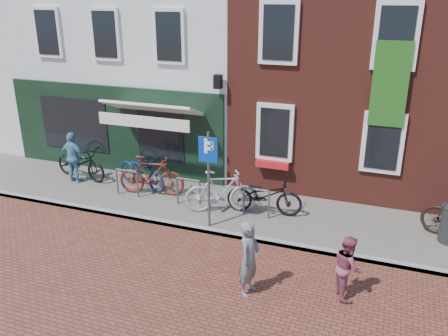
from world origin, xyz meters
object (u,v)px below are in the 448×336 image
(woman, at_px, (249,258))
(boy, at_px, (348,267))
(parking_sign, at_px, (208,165))
(bicycle_2, at_px, (142,171))
(bicycle_1, at_px, (151,176))
(cafe_person, at_px, (73,158))
(bicycle_0, at_px, (81,163))
(bicycle_3, at_px, (221,191))
(bicycle_4, at_px, (264,195))

(woman, bearing_deg, boy, -64.38)
(parking_sign, relative_size, bicycle_2, 1.23)
(bicycle_1, bearing_deg, boy, -126.57)
(cafe_person, relative_size, bicycle_1, 0.82)
(boy, relative_size, bicycle_0, 0.65)
(bicycle_3, bearing_deg, cafe_person, 62.59)
(cafe_person, relative_size, bicycle_3, 0.82)
(bicycle_0, xyz_separation_m, bicycle_3, (5.16, -0.74, 0.06))
(cafe_person, height_order, bicycle_4, cafe_person)
(woman, xyz_separation_m, bicycle_2, (-4.73, 3.94, -0.16))
(bicycle_2, bearing_deg, bicycle_1, -104.51)
(bicycle_2, bearing_deg, parking_sign, -99.35)
(woman, height_order, boy, woman)
(cafe_person, bearing_deg, bicycle_4, -177.71)
(bicycle_3, bearing_deg, bicycle_4, -97.58)
(bicycle_3, bearing_deg, bicycle_0, 59.04)
(bicycle_4, bearing_deg, woman, -175.96)
(bicycle_1, distance_m, bicycle_2, 0.68)
(boy, distance_m, bicycle_1, 6.74)
(parking_sign, height_order, cafe_person, parking_sign)
(woman, relative_size, boy, 1.20)
(bicycle_1, bearing_deg, parking_sign, -129.12)
(bicycle_2, bearing_deg, woman, -109.24)
(cafe_person, xyz_separation_m, bicycle_4, (6.30, -0.10, -0.28))
(parking_sign, height_order, bicycle_3, parking_sign)
(cafe_person, bearing_deg, bicycle_2, -167.61)
(bicycle_2, bearing_deg, boy, -96.33)
(parking_sign, height_order, bicycle_4, parking_sign)
(bicycle_3, relative_size, bicycle_4, 0.97)
(boy, bearing_deg, parking_sign, 44.01)
(woman, xyz_separation_m, cafe_person, (-6.96, 3.58, 0.11))
(bicycle_1, bearing_deg, bicycle_2, 44.43)
(bicycle_0, bearing_deg, boy, -100.11)
(woman, distance_m, cafe_person, 7.83)
(bicycle_1, height_order, bicycle_2, bicycle_1)
(woman, height_order, bicycle_3, woman)
(bicycle_4, bearing_deg, bicycle_2, 76.81)
(woman, distance_m, bicycle_1, 5.48)
(parking_sign, xyz_separation_m, bicycle_0, (-5.17, 1.65, -1.15))
(woman, bearing_deg, bicycle_2, 58.36)
(bicycle_1, relative_size, bicycle_3, 1.00)
(parking_sign, xyz_separation_m, cafe_person, (-5.17, 1.33, -0.87))
(parking_sign, distance_m, bicycle_3, 1.42)
(cafe_person, bearing_deg, parking_sign, 168.79)
(woman, bearing_deg, bicycle_3, 37.80)
(parking_sign, bearing_deg, bicycle_3, 90.63)
(bicycle_0, height_order, bicycle_1, bicycle_1)
(cafe_person, xyz_separation_m, bicycle_1, (2.79, -0.03, -0.22))
(boy, bearing_deg, bicycle_3, 33.35)
(bicycle_1, bearing_deg, bicycle_3, -109.67)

